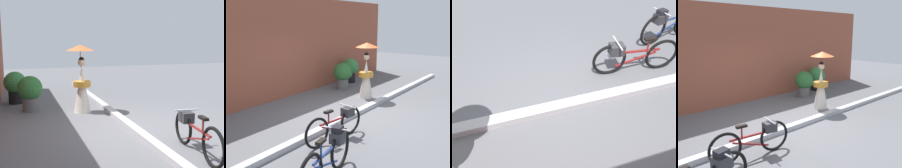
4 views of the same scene
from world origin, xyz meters
The scene contains 4 objects.
ground_plane centered at (0.00, 0.00, 0.00)m, with size 30.00×30.00×0.00m, color slate.
sidewalk_curb centered at (0.00, 0.00, 0.06)m, with size 14.00×0.20×0.12m, color #B2B2B7.
bicycle_near_officer centered at (-1.59, -0.56, 0.39)m, with size 1.75×0.48×0.75m.
bicycle_far_side centered at (-3.02, -1.42, 0.44)m, with size 1.80×0.52×0.83m.
Camera 3 is at (0.72, 2.39, 2.83)m, focal length 35.15 mm.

